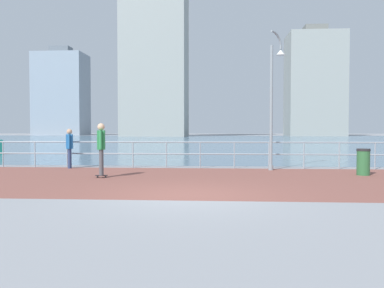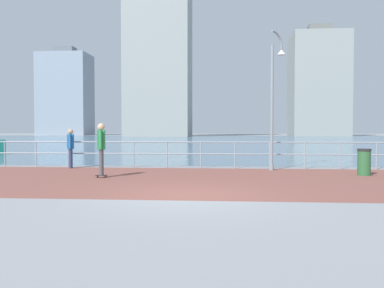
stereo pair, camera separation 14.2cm
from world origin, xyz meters
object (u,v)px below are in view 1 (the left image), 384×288
bystander (70,145)px  trash_bin (363,162)px  lamppost (274,93)px  skateboarder (101,145)px

bystander → trash_bin: 11.32m
bystander → lamppost: bearing=-1.0°
skateboarder → lamppost: bearing=26.5°
skateboarder → trash_bin: skateboarder is taller
skateboarder → bystander: size_ratio=1.11×
bystander → trash_bin: bystander is taller
lamppost → trash_bin: bearing=-30.0°
bystander → trash_bin: size_ratio=1.74×
skateboarder → bystander: skateboarder is taller
lamppost → bystander: (-8.28, 0.14, -2.07)m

